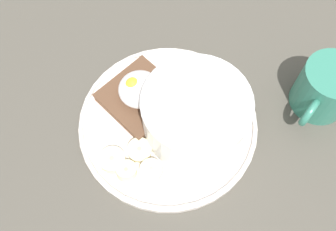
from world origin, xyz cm
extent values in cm
cube|color=#4C483F|center=(0.00, 0.00, 1.00)|extent=(120.00, 120.00, 2.00)
cylinder|color=silver|center=(0.00, 0.00, 2.50)|extent=(25.36, 25.36, 1.00)
torus|color=silver|center=(0.00, 0.00, 3.30)|extent=(25.16, 25.16, 0.60)
cylinder|color=white|center=(2.98, -2.11, 6.46)|extent=(14.24, 14.24, 6.93)
torus|color=white|center=(2.98, -2.11, 9.93)|extent=(14.44, 14.44, 0.60)
cylinder|color=white|center=(2.98, -2.11, 5.77)|extent=(12.84, 12.84, 5.13)
ellipsoid|color=white|center=(2.98, -2.11, 8.13)|extent=(12.19, 12.19, 1.20)
ellipsoid|color=tan|center=(3.89, -2.41, 8.40)|extent=(1.31, 0.89, 0.54)
ellipsoid|color=#99674C|center=(2.23, -3.85, 8.45)|extent=(1.69, 1.74, 0.63)
ellipsoid|color=#906846|center=(3.04, -1.53, 8.54)|extent=(2.25, 2.05, 0.81)
ellipsoid|color=#9C724B|center=(2.51, -4.05, 8.43)|extent=(1.16, 1.56, 0.60)
ellipsoid|color=tan|center=(4.50, -3.53, 8.44)|extent=(1.65, 1.26, 0.63)
ellipsoid|color=beige|center=(3.29, -1.64, 8.39)|extent=(1.41, 1.19, 0.51)
ellipsoid|color=tan|center=(1.52, -3.94, 8.43)|extent=(1.17, 1.57, 0.61)
cube|color=brown|center=(-1.80, 4.94, 4.45)|extent=(12.13, 12.13, 0.30)
cube|color=brown|center=(-1.80, 4.94, 3.77)|extent=(11.90, 11.90, 1.55)
ellipsoid|color=white|center=(-1.80, 4.94, 6.17)|extent=(5.96, 5.92, 3.25)
sphere|color=yellow|center=(-2.48, 5.54, 6.93)|extent=(2.19, 2.19, 2.19)
cylinder|color=beige|center=(-5.41, -5.47, 3.79)|extent=(4.22, 4.13, 1.86)
cylinder|color=#B5AA89|center=(-5.41, -5.47, 4.41)|extent=(0.74, 0.73, 0.23)
cylinder|color=beige|center=(-9.36, -1.70, 3.67)|extent=(3.90, 3.94, 1.40)
cylinder|color=#B9B18A|center=(-9.36, -1.70, 4.30)|extent=(0.70, 0.71, 0.14)
cylinder|color=beige|center=(-5.53, -2.14, 3.59)|extent=(4.09, 4.15, 1.34)
cylinder|color=tan|center=(-5.53, -2.14, 4.09)|extent=(0.73, 0.74, 0.18)
cylinder|color=beige|center=(-8.35, -3.98, 3.73)|extent=(3.98, 4.02, 1.68)
cylinder|color=tan|center=(-8.35, -3.98, 4.33)|extent=(0.71, 0.71, 0.21)
cylinder|color=#337D67|center=(21.26, -7.01, 5.81)|extent=(8.08, 8.08, 7.62)
cylinder|color=#301D1A|center=(21.26, -7.01, 8.70)|extent=(6.87, 6.87, 0.40)
torus|color=#337D67|center=(16.66, -9.07, 6.19)|extent=(4.38, 2.69, 4.35)
camera|label=1|loc=(-10.80, -20.07, 50.89)|focal=40.00mm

